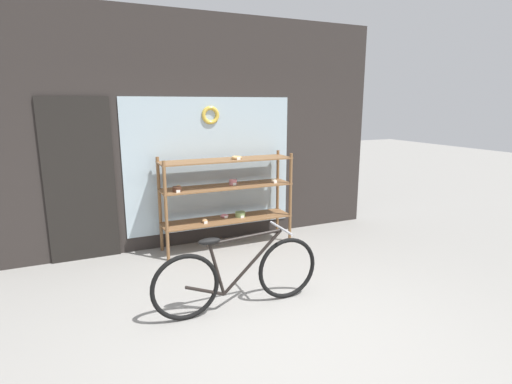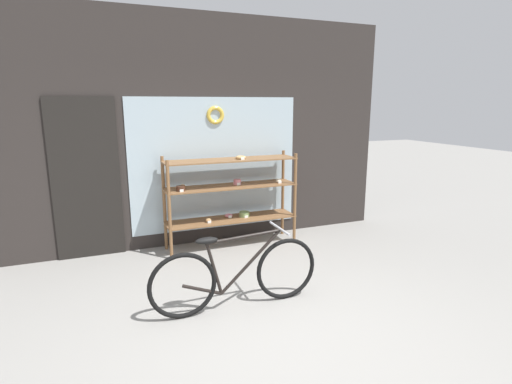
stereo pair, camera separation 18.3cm
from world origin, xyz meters
name	(u,v)px [view 1 (the left image)]	position (x,y,z in m)	size (l,w,h in m)	color
ground_plane	(287,334)	(0.00, 0.00, 0.00)	(30.00, 30.00, 0.00)	gray
storefront_facade	(193,135)	(-0.04, 2.71, 1.57)	(5.75, 0.13, 3.22)	#2D2826
display_case	(227,191)	(0.32, 2.35, 0.80)	(1.86, 0.45, 1.32)	brown
bicycle	(238,275)	(-0.21, 0.61, 0.36)	(1.74, 0.46, 0.79)	black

